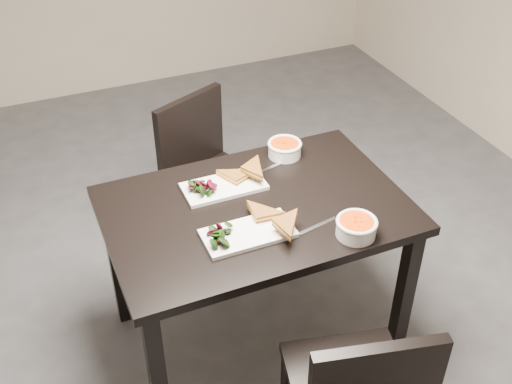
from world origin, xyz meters
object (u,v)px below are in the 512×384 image
at_px(chair_far, 207,168).
at_px(soup_bowl_near, 356,227).
at_px(soup_bowl_far, 285,148).
at_px(table, 256,225).
at_px(plate_far, 224,186).
at_px(plate_near, 248,233).

distance_m(chair_far, soup_bowl_near, 1.09).
bearing_deg(chair_far, soup_bowl_near, -100.76).
bearing_deg(soup_bowl_far, table, -131.82).
bearing_deg(plate_far, table, -65.75).
relative_size(chair_far, soup_bowl_near, 5.40).
xyz_separation_m(plate_far, soup_bowl_far, (0.34, 0.13, 0.03)).
distance_m(chair_far, plate_near, 0.91).
bearing_deg(plate_far, chair_far, 79.27).
bearing_deg(plate_far, soup_bowl_near, -53.61).
relative_size(table, plate_near, 3.48).
bearing_deg(plate_far, plate_near, -94.15).
distance_m(soup_bowl_near, soup_bowl_far, 0.61).
bearing_deg(table, soup_bowl_near, -48.33).
bearing_deg(plate_near, soup_bowl_far, 51.13).
distance_m(table, soup_bowl_far, 0.42).
distance_m(soup_bowl_near, plate_far, 0.59).
bearing_deg(soup_bowl_far, plate_near, -128.87).
bearing_deg(soup_bowl_near, soup_bowl_far, 91.12).
relative_size(table, chair_far, 1.41).
distance_m(table, chair_far, 0.73).
bearing_deg(chair_far, soup_bowl_far, -84.78).
height_order(chair_far, plate_far, chair_far).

